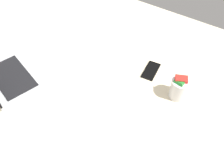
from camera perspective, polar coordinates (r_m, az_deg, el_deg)
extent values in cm
cube|color=beige|center=(161.35, -6.32, 2.28)|extent=(180.00, 140.00, 18.00)
cube|color=#B7BABC|center=(148.82, -21.74, -1.01)|extent=(38.32, 31.72, 2.00)
cube|color=black|center=(148.15, -21.36, -0.43)|extent=(32.73, 24.81, 0.40)
cylinder|color=silver|center=(132.42, 14.64, -3.07)|extent=(9.00, 9.00, 11.00)
cube|color=yellow|center=(135.76, 14.74, -3.06)|extent=(6.76, 5.36, 5.18)
cube|color=orange|center=(132.80, 14.53, -3.31)|extent=(5.78, 7.24, 6.71)
cube|color=orange|center=(132.11, 14.91, -2.59)|extent=(5.73, 6.61, 5.20)
cube|color=orange|center=(131.51, 15.62, -1.94)|extent=(6.21, 6.23, 5.16)
cube|color=#268C33|center=(128.67, 14.80, -1.92)|extent=(5.85, 6.02, 5.62)
cube|color=red|center=(128.11, 15.07, -1.09)|extent=(7.19, 6.15, 3.36)
cube|color=black|center=(145.13, 8.60, 0.85)|extent=(8.46, 14.73, 0.80)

